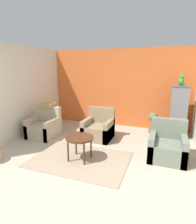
% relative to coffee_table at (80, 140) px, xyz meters
% --- Properties ---
extents(ground_plane, '(20.00, 20.00, 0.00)m').
position_rel_coffee_table_xyz_m(ground_plane, '(0.11, -1.10, -0.45)').
color(ground_plane, '#B2A893').
rests_on(ground_plane, ground).
extents(wall_back_accent, '(4.65, 0.06, 2.49)m').
position_rel_coffee_table_xyz_m(wall_back_accent, '(0.11, 2.70, 0.79)').
color(wall_back_accent, orange).
rests_on(wall_back_accent, ground_plane).
extents(wall_left, '(0.06, 3.77, 2.49)m').
position_rel_coffee_table_xyz_m(wall_left, '(-2.18, 0.79, 0.79)').
color(wall_left, beige).
rests_on(wall_left, ground_plane).
extents(area_rug, '(2.01, 1.41, 0.01)m').
position_rel_coffee_table_xyz_m(area_rug, '(0.00, -0.00, -0.45)').
color(area_rug, gray).
rests_on(area_rug, ground_plane).
extents(coffee_table, '(0.58, 0.58, 0.51)m').
position_rel_coffee_table_xyz_m(coffee_table, '(0.00, 0.00, 0.00)').
color(coffee_table, '#472819').
rests_on(coffee_table, ground_plane).
extents(armchair_left, '(0.74, 0.74, 0.82)m').
position_rel_coffee_table_xyz_m(armchair_left, '(-1.54, 0.91, -0.19)').
color(armchair_left, tan).
rests_on(armchair_left, ground_plane).
extents(armchair_right, '(0.74, 0.74, 0.82)m').
position_rel_coffee_table_xyz_m(armchair_right, '(1.71, 0.69, -0.19)').
color(armchair_right, slate).
rests_on(armchair_right, ground_plane).
extents(armchair_middle, '(0.74, 0.74, 0.82)m').
position_rel_coffee_table_xyz_m(armchair_middle, '(-0.06, 1.31, -0.19)').
color(armchair_middle, '#8E7A5B').
rests_on(armchair_middle, ground_plane).
extents(birdcage, '(0.55, 0.55, 1.44)m').
position_rel_coffee_table_xyz_m(birdcage, '(1.95, 2.17, 0.24)').
color(birdcage, '#555559').
rests_on(birdcage, ground_plane).
extents(parrot, '(0.14, 0.25, 0.30)m').
position_rel_coffee_table_xyz_m(parrot, '(1.95, 2.18, 1.12)').
color(parrot, green).
rests_on(parrot, birdcage).
extents(potted_plant, '(0.30, 0.27, 0.63)m').
position_rel_coffee_table_xyz_m(potted_plant, '(1.30, 2.25, -0.08)').
color(potted_plant, brown).
rests_on(potted_plant, ground_plane).
extents(throw_pillow, '(0.34, 0.34, 0.10)m').
position_rel_coffee_table_xyz_m(throw_pillow, '(-1.54, 1.17, 0.42)').
color(throw_pillow, tan).
rests_on(throw_pillow, armchair_left).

